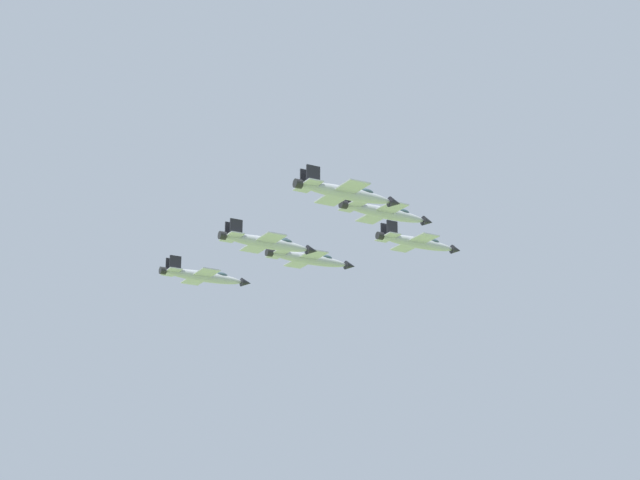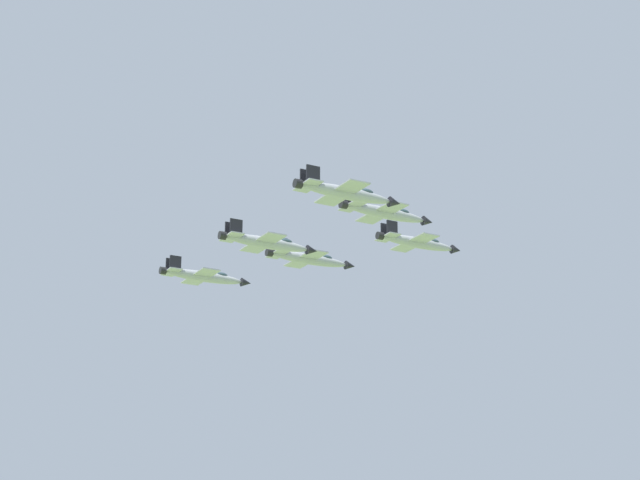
{
  "view_description": "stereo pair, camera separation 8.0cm",
  "coord_description": "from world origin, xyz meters",
  "px_view_note": "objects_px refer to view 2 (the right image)",
  "views": [
    {
      "loc": [
        -163.58,
        18.15,
        65.85
      ],
      "look_at": [
        15.05,
        5.66,
        125.26
      ],
      "focal_mm": 62.94,
      "sensor_mm": 36.0,
      "label": 1
    },
    {
      "loc": [
        -163.59,
        18.07,
        65.85
      ],
      "look_at": [
        15.05,
        5.66,
        125.26
      ],
      "focal_mm": 62.94,
      "sensor_mm": 36.0,
      "label": 2
    }
  ],
  "objects_px": {
    "jet_right_wingman": "(386,213)",
    "jet_slot_rear": "(267,243)",
    "jet_left_wingman": "(310,259)",
    "jet_left_outer": "(204,276)",
    "jet_right_outer": "(346,193)",
    "jet_lead": "(418,242)"
  },
  "relations": [
    {
      "from": "jet_right_wingman",
      "to": "jet_slot_rear",
      "type": "bearing_deg",
      "value": 138.84
    },
    {
      "from": "jet_slot_rear",
      "to": "jet_left_wingman",
      "type": "bearing_deg",
      "value": 40.98
    },
    {
      "from": "jet_left_outer",
      "to": "jet_right_outer",
      "type": "relative_size",
      "value": 1.01
    },
    {
      "from": "jet_slot_rear",
      "to": "jet_right_outer",
      "type": "bearing_deg",
      "value": -89.39
    },
    {
      "from": "jet_lead",
      "to": "jet_slot_rear",
      "type": "height_order",
      "value": "jet_lead"
    },
    {
      "from": "jet_right_wingman",
      "to": "jet_lead",
      "type": "bearing_deg",
      "value": 39.57
    },
    {
      "from": "jet_lead",
      "to": "jet_right_outer",
      "type": "relative_size",
      "value": 1.0
    },
    {
      "from": "jet_left_outer",
      "to": "jet_slot_rear",
      "type": "bearing_deg",
      "value": -88.99
    },
    {
      "from": "jet_lead",
      "to": "jet_left_wingman",
      "type": "bearing_deg",
      "value": 139.47
    },
    {
      "from": "jet_left_wingman",
      "to": "jet_right_wingman",
      "type": "height_order",
      "value": "jet_right_wingman"
    },
    {
      "from": "jet_left_wingman",
      "to": "jet_right_outer",
      "type": "height_order",
      "value": "jet_left_wingman"
    },
    {
      "from": "jet_slot_rear",
      "to": "jet_left_outer",
      "type": "bearing_deg",
      "value": 90.62
    },
    {
      "from": "jet_right_outer",
      "to": "jet_slot_rear",
      "type": "xyz_separation_m",
      "value": [
        22.96,
        10.93,
        -0.33
      ]
    },
    {
      "from": "jet_left_wingman",
      "to": "jet_right_outer",
      "type": "xyz_separation_m",
      "value": [
        -40.87,
        -2.89,
        -2.66
      ]
    },
    {
      "from": "jet_right_outer",
      "to": "jet_slot_rear",
      "type": "height_order",
      "value": "jet_right_outer"
    },
    {
      "from": "jet_right_wingman",
      "to": "jet_slot_rear",
      "type": "distance_m",
      "value": 20.01
    },
    {
      "from": "jet_right_wingman",
      "to": "jet_left_outer",
      "type": "height_order",
      "value": "jet_right_wingman"
    },
    {
      "from": "jet_lead",
      "to": "jet_left_outer",
      "type": "distance_m",
      "value": 39.48
    },
    {
      "from": "jet_left_outer",
      "to": "jet_right_outer",
      "type": "distance_m",
      "value": 50.86
    },
    {
      "from": "jet_right_wingman",
      "to": "jet_right_outer",
      "type": "distance_m",
      "value": 19.95
    },
    {
      "from": "jet_lead",
      "to": "jet_left_outer",
      "type": "relative_size",
      "value": 0.99
    },
    {
      "from": "jet_lead",
      "to": "jet_right_outer",
      "type": "xyz_separation_m",
      "value": [
        -35.82,
        16.09,
        -4.53
      ]
    }
  ]
}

